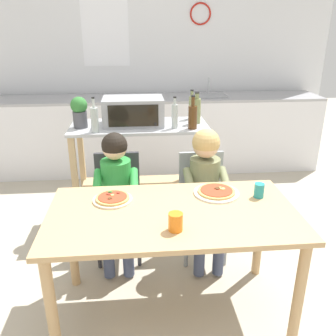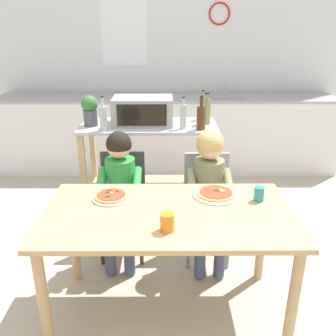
{
  "view_description": "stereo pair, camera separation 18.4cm",
  "coord_description": "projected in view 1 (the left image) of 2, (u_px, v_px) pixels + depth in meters",
  "views": [
    {
      "loc": [
        -0.2,
        -1.82,
        1.73
      ],
      "look_at": [
        0.0,
        0.3,
        0.88
      ],
      "focal_mm": 38.47,
      "sensor_mm": 36.0,
      "label": 1
    },
    {
      "loc": [
        -0.01,
        -1.83,
        1.73
      ],
      "look_at": [
        0.0,
        0.3,
        0.88
      ],
      "focal_mm": 38.47,
      "sensor_mm": 36.0,
      "label": 2
    }
  ],
  "objects": [
    {
      "name": "drinking_cup_orange",
      "position": [
        176.0,
        222.0,
        1.86
      ],
      "size": [
        0.08,
        0.08,
        0.1
      ],
      "primitive_type": "cylinder",
      "color": "orange",
      "rests_on": "dining_table"
    },
    {
      "name": "toaster_oven",
      "position": [
        133.0,
        111.0,
        3.1
      ],
      "size": [
        0.51,
        0.34,
        0.24
      ],
      "color": "#999BA0",
      "rests_on": "kitchen_island_cart"
    },
    {
      "name": "child_in_green_shirt",
      "position": [
        116.0,
        185.0,
        2.6
      ],
      "size": [
        0.32,
        0.42,
        1.0
      ],
      "color": "#424C6B",
      "rests_on": "ground"
    },
    {
      "name": "ground_plane",
      "position": [
        160.0,
        221.0,
        3.4
      ],
      "size": [
        11.51,
        11.51,
        0.0
      ],
      "primitive_type": "plane",
      "color": "#B7AD99"
    },
    {
      "name": "kitchen_counter",
      "position": [
        152.0,
        134.0,
        4.51
      ],
      "size": [
        4.14,
        0.6,
        1.12
      ],
      "color": "silver",
      "rests_on": "ground"
    },
    {
      "name": "dining_chair_right",
      "position": [
        202.0,
        197.0,
        2.79
      ],
      "size": [
        0.36,
        0.36,
        0.81
      ],
      "color": "gray",
      "rests_on": "ground"
    },
    {
      "name": "drinking_cup_teal",
      "position": [
        259.0,
        190.0,
        2.23
      ],
      "size": [
        0.06,
        0.06,
        0.09
      ],
      "primitive_type": "cylinder",
      "color": "teal",
      "rests_on": "dining_table"
    },
    {
      "name": "bottle_brown_beer",
      "position": [
        175.0,
        115.0,
        2.99
      ],
      "size": [
        0.05,
        0.05,
        0.27
      ],
      "color": "#ADB7B2",
      "rests_on": "kitchen_island_cart"
    },
    {
      "name": "bottle_slim_sauce",
      "position": [
        192.0,
        107.0,
        3.3
      ],
      "size": [
        0.05,
        0.05,
        0.27
      ],
      "color": "olive",
      "rests_on": "kitchen_island_cart"
    },
    {
      "name": "bottle_dark_olive_oil",
      "position": [
        95.0,
        119.0,
        2.88
      ],
      "size": [
        0.06,
        0.06,
        0.29
      ],
      "color": "#ADB7B2",
      "rests_on": "kitchen_island_cart"
    },
    {
      "name": "pizza_plate_white",
      "position": [
        216.0,
        192.0,
        2.28
      ],
      "size": [
        0.29,
        0.29,
        0.03
      ],
      "color": "white",
      "rests_on": "dining_table"
    },
    {
      "name": "kitchen_island_cart",
      "position": [
        140.0,
        158.0,
        3.25
      ],
      "size": [
        1.19,
        0.53,
        0.92
      ],
      "color": "#B7BABF",
      "rests_on": "ground"
    },
    {
      "name": "bottle_clear_vinegar",
      "position": [
        193.0,
        116.0,
        2.98
      ],
      "size": [
        0.07,
        0.07,
        0.28
      ],
      "color": "#4C2D14",
      "rests_on": "kitchen_island_cart"
    },
    {
      "name": "dining_chair_left",
      "position": [
        118.0,
        198.0,
        2.78
      ],
      "size": [
        0.36,
        0.36,
        0.81
      ],
      "color": "#333338",
      "rests_on": "ground"
    },
    {
      "name": "bottle_squat_spirits",
      "position": [
        197.0,
        110.0,
        3.15
      ],
      "size": [
        0.07,
        0.07,
        0.28
      ],
      "color": "olive",
      "rests_on": "kitchen_island_cart"
    },
    {
      "name": "pizza_plate_cream",
      "position": [
        113.0,
        199.0,
        2.19
      ],
      "size": [
        0.24,
        0.24,
        0.03
      ],
      "color": "beige",
      "rests_on": "dining_table"
    },
    {
      "name": "child_in_olive_shirt",
      "position": [
        206.0,
        181.0,
        2.61
      ],
      "size": [
        0.32,
        0.42,
        1.03
      ],
      "color": "#424C6B",
      "rests_on": "ground"
    },
    {
      "name": "back_wall_tiled",
      "position": [
        149.0,
        57.0,
        4.56
      ],
      "size": [
        4.6,
        0.14,
        2.7
      ],
      "color": "silver",
      "rests_on": "ground"
    },
    {
      "name": "potted_herb_plant",
      "position": [
        79.0,
        111.0,
        3.0
      ],
      "size": [
        0.14,
        0.14,
        0.26
      ],
      "color": "#4C4C51",
      "rests_on": "kitchen_island_cart"
    },
    {
      "name": "dining_table",
      "position": [
        173.0,
        226.0,
        2.11
      ],
      "size": [
        1.44,
        0.77,
        0.73
      ],
      "color": "tan",
      "rests_on": "ground"
    }
  ]
}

